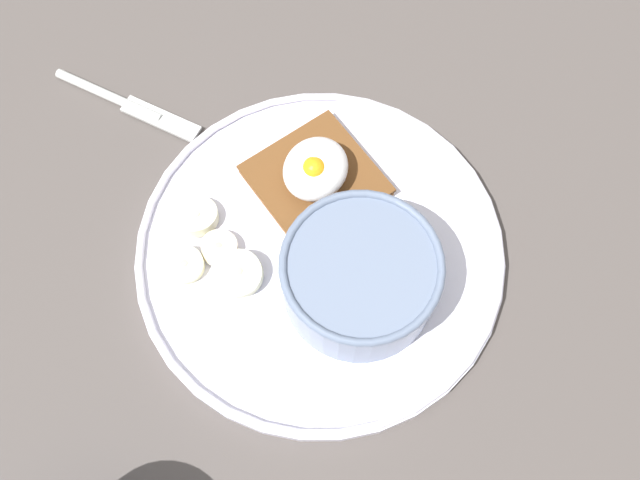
{
  "coord_description": "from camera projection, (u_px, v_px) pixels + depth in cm",
  "views": [
    {
      "loc": [
        -17.9,
        -9.46,
        53.35
      ],
      "look_at": [
        0.0,
        0.0,
        5.0
      ],
      "focal_mm": 40.0,
      "sensor_mm": 36.0,
      "label": 1
    }
  ],
  "objects": [
    {
      "name": "plate",
      "position": [
        320.0,
        251.0,
        0.54
      ],
      "size": [
        28.19,
        28.19,
        1.6
      ],
      "color": "white",
      "rests_on": "ground_plane"
    },
    {
      "name": "poached_egg",
      "position": [
        315.0,
        169.0,
        0.54
      ],
      "size": [
        5.49,
        4.84,
        3.28
      ],
      "color": "white",
      "rests_on": "toast_slice"
    },
    {
      "name": "banana_slice_left",
      "position": [
        197.0,
        216.0,
        0.55
      ],
      "size": [
        4.77,
        4.76,
        1.44
      ],
      "color": "#F0EFC9",
      "rests_on": "plate"
    },
    {
      "name": "ground_plane",
      "position": [
        320.0,
        260.0,
        0.56
      ],
      "size": [
        120.0,
        120.0,
        2.0
      ],
      "primitive_type": "cube",
      "color": "#4D4643",
      "rests_on": "ground"
    },
    {
      "name": "oatmeal_bowl",
      "position": [
        360.0,
        276.0,
        0.5
      ],
      "size": [
        11.44,
        11.44,
        5.36
      ],
      "color": "slate",
      "rests_on": "plate"
    },
    {
      "name": "toast_slice",
      "position": [
        316.0,
        180.0,
        0.56
      ],
      "size": [
        12.02,
        12.02,
        1.07
      ],
      "color": "brown",
      "rests_on": "plate"
    },
    {
      "name": "knife",
      "position": [
        126.0,
        103.0,
        0.6
      ],
      "size": [
        1.76,
        13.82,
        0.8
      ],
      "color": "silver",
      "rests_on": "ground_plane"
    },
    {
      "name": "banana_slice_front",
      "position": [
        219.0,
        248.0,
        0.54
      ],
      "size": [
        2.99,
        2.85,
        1.52
      ],
      "color": "#F4E5C7",
      "rests_on": "plate"
    },
    {
      "name": "banana_slice_back",
      "position": [
        239.0,
        274.0,
        0.53
      ],
      "size": [
        4.5,
        4.38,
        1.86
      ],
      "color": "beige",
      "rests_on": "plate"
    },
    {
      "name": "banana_slice_right",
      "position": [
        185.0,
        265.0,
        0.53
      ],
      "size": [
        3.97,
        3.92,
        1.3
      ],
      "color": "beige",
      "rests_on": "plate"
    }
  ]
}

